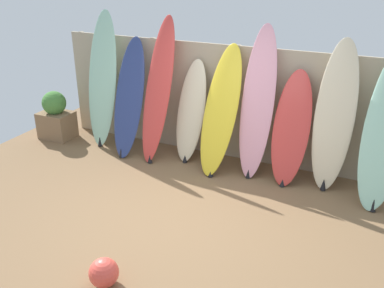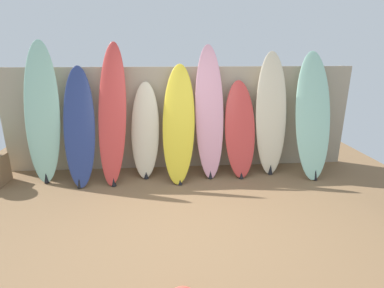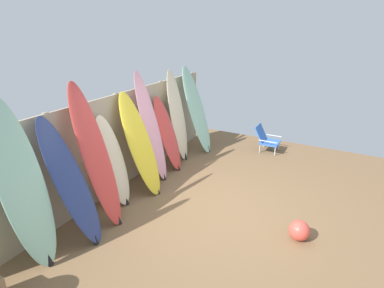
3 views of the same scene
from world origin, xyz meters
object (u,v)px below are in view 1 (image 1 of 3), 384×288
object	(u,v)px
surfboard_cream_3	(191,112)
planter_box	(56,117)
surfboard_yellow_4	(221,111)
surfboard_pink_5	(258,104)
surfboard_red_2	(158,91)
surfboard_seafoam_0	(102,81)
beach_ball	(104,273)
surfboard_navy_1	(129,98)
surfboard_cream_7	(334,118)
surfboard_red_6	(291,129)

from	to	relation	value
surfboard_cream_3	planter_box	size ratio (longest dim) A/B	1.84
surfboard_cream_3	surfboard_yellow_4	bearing A→B (deg)	-16.47
surfboard_yellow_4	surfboard_pink_5	size ratio (longest dim) A/B	0.86
surfboard_red_2	surfboard_yellow_4	world-z (taller)	surfboard_red_2
surfboard_seafoam_0	surfboard_red_2	size ratio (longest dim) A/B	1.01
surfboard_red_2	beach_ball	distance (m)	3.20
surfboard_pink_5	surfboard_seafoam_0	bearing A→B (deg)	-179.91
surfboard_yellow_4	surfboard_pink_5	xyz separation A→B (m)	(0.52, 0.11, 0.14)
surfboard_red_2	planter_box	size ratio (longest dim) A/B	2.59
surfboard_navy_1	surfboard_yellow_4	distance (m)	1.57
surfboard_navy_1	surfboard_cream_7	xyz separation A→B (m)	(3.15, 0.15, 0.11)
surfboard_navy_1	surfboard_yellow_4	xyz separation A→B (m)	(1.57, 0.01, 0.02)
surfboard_red_2	surfboard_red_6	xyz separation A→B (m)	(2.08, 0.05, -0.31)
surfboard_red_2	planter_box	distance (m)	2.16
surfboard_seafoam_0	surfboard_cream_3	world-z (taller)	surfboard_seafoam_0
surfboard_yellow_4	surfboard_red_6	size ratio (longest dim) A/B	1.17
surfboard_red_2	surfboard_yellow_4	distance (m)	1.06
surfboard_cream_7	beach_ball	bearing A→B (deg)	-118.73
surfboard_navy_1	planter_box	size ratio (longest dim) A/B	2.16
surfboard_navy_1	surfboard_seafoam_0	bearing A→B (deg)	168.71
surfboard_pink_5	surfboard_red_6	xyz separation A→B (m)	(0.52, -0.04, -0.28)
surfboard_seafoam_0	surfboard_navy_1	world-z (taller)	surfboard_seafoam_0
planter_box	surfboard_yellow_4	bearing A→B (deg)	1.58
surfboard_navy_1	beach_ball	world-z (taller)	surfboard_navy_1
surfboard_red_6	surfboard_cream_7	bearing A→B (deg)	7.75
surfboard_cream_3	surfboard_pink_5	world-z (taller)	surfboard_pink_5
surfboard_red_6	surfboard_red_2	bearing A→B (deg)	-178.51
surfboard_cream_7	surfboard_cream_3	bearing A→B (deg)	179.50
planter_box	beach_ball	size ratio (longest dim) A/B	2.86
surfboard_yellow_4	surfboard_pink_5	world-z (taller)	surfboard_pink_5
surfboard_cream_3	surfboard_pink_5	xyz separation A→B (m)	(1.07, -0.05, 0.29)
surfboard_red_6	planter_box	bearing A→B (deg)	-177.82
surfboard_red_2	surfboard_pink_5	distance (m)	1.57
surfboard_red_2	surfboard_yellow_4	bearing A→B (deg)	-0.99
surfboard_pink_5	surfboard_cream_3	bearing A→B (deg)	177.34
surfboard_pink_5	surfboard_yellow_4	bearing A→B (deg)	-167.48
surfboard_cream_3	surfboard_yellow_4	xyz separation A→B (m)	(0.56, -0.16, 0.15)
surfboard_cream_3	surfboard_red_6	bearing A→B (deg)	-3.32
surfboard_yellow_4	planter_box	xyz separation A→B (m)	(-3.09, -0.08, -0.54)
surfboard_yellow_4	surfboard_red_6	xyz separation A→B (m)	(1.03, 0.07, -0.14)
surfboard_cream_3	surfboard_cream_7	bearing A→B (deg)	-0.50
surfboard_red_6	beach_ball	bearing A→B (deg)	-110.72
surfboard_red_2	surfboard_red_6	distance (m)	2.10
surfboard_seafoam_0	surfboard_cream_7	size ratio (longest dim) A/B	1.08
surfboard_yellow_4	surfboard_cream_7	world-z (taller)	surfboard_cream_7
surfboard_red_2	surfboard_red_6	world-z (taller)	surfboard_red_2
surfboard_cream_3	surfboard_red_6	world-z (taller)	surfboard_red_6
surfboard_seafoam_0	surfboard_navy_1	bearing A→B (deg)	-11.29
surfboard_pink_5	beach_ball	size ratio (longest dim) A/B	7.25
surfboard_pink_5	surfboard_cream_7	distance (m)	1.06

